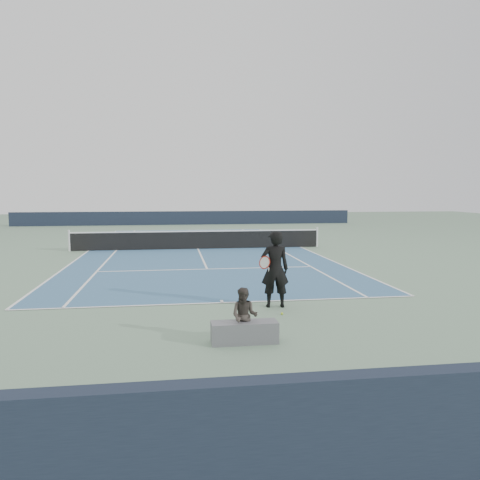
{
  "coord_description": "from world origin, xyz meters",
  "views": [
    {
      "loc": [
        -1.31,
        -24.12,
        3.0
      ],
      "look_at": [
        1.3,
        -6.24,
        1.1
      ],
      "focal_mm": 35.0,
      "sensor_mm": 36.0,
      "label": 1
    }
  ],
  "objects": [
    {
      "name": "spectator_bench",
      "position": [
        0.08,
        -15.21,
        0.39
      ],
      "size": [
        1.38,
        0.9,
        1.13
      ],
      "color": "slate",
      "rests_on": "ground"
    },
    {
      "name": "tennis_player",
      "position": [
        1.3,
        -12.48,
        1.0
      ],
      "size": [
        0.84,
        0.59,
        1.99
      ],
      "color": "black",
      "rests_on": "ground"
    },
    {
      "name": "tennis_net",
      "position": [
        0.0,
        0.0,
        0.5
      ],
      "size": [
        12.9,
        0.1,
        1.07
      ],
      "color": "silver",
      "rests_on": "ground"
    },
    {
      "name": "windscreen_far",
      "position": [
        0.0,
        17.88,
        0.6
      ],
      "size": [
        30.0,
        0.25,
        1.2
      ],
      "primitive_type": "cube",
      "color": "black",
      "rests_on": "ground"
    },
    {
      "name": "ground",
      "position": [
        0.0,
        0.0,
        0.0
      ],
      "size": [
        80.0,
        80.0,
        0.0
      ],
      "primitive_type": "plane",
      "color": "slate"
    },
    {
      "name": "windscreen_near",
      "position": [
        0.0,
        -19.88,
        0.6
      ],
      "size": [
        30.0,
        0.25,
        1.2
      ],
      "primitive_type": "cube",
      "color": "black",
      "rests_on": "ground"
    },
    {
      "name": "court_surface",
      "position": [
        0.0,
        0.0,
        0.01
      ],
      "size": [
        10.97,
        23.77,
        0.01
      ],
      "primitive_type": "cube",
      "color": "#386084",
      "rests_on": "ground"
    },
    {
      "name": "tennis_ball",
      "position": [
        1.31,
        -13.27,
        0.03
      ],
      "size": [
        0.06,
        0.06,
        0.06
      ],
      "primitive_type": "sphere",
      "color": "#B4D52B",
      "rests_on": "ground"
    }
  ]
}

